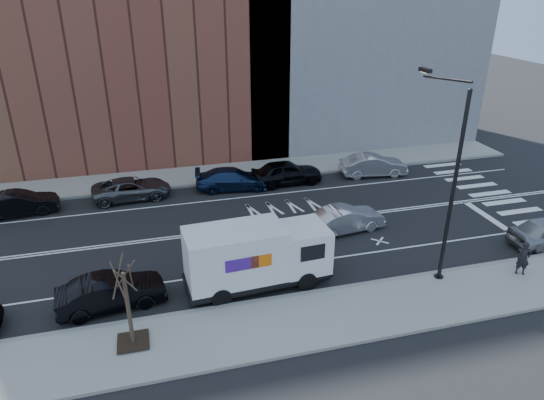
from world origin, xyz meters
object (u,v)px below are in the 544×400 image
fedex_van (256,255)px  driving_sedan (346,219)px  far_parked_b (19,203)px  pedestrian (524,259)px

fedex_van → driving_sedan: fedex_van is taller
far_parked_b → driving_sedan: bearing=-117.9°
fedex_van → pedestrian: fedex_van is taller
far_parked_b → driving_sedan: 19.44m
far_parked_b → pedestrian: pedestrian is taller
far_parked_b → pedestrian: (24.41, -13.47, 0.26)m
fedex_van → driving_sedan: bearing=29.4°
pedestrian → fedex_van: bearing=-168.5°
fedex_van → far_parked_b: (-12.07, 10.91, -0.87)m
fedex_van → far_parked_b: fedex_van is taller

